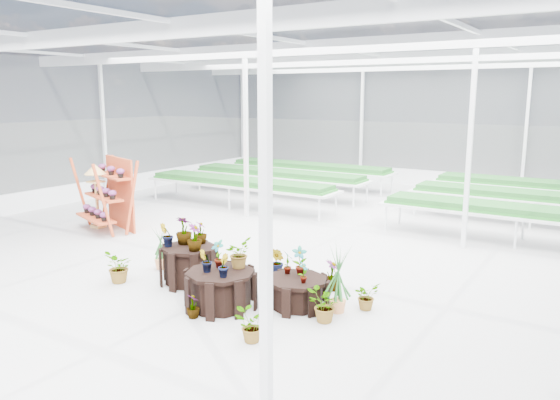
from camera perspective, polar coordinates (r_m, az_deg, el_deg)
The scene contains 10 objects.
ground_plane at distance 10.65m, azimuth -2.93°, elevation -7.63°, with size 24.00×24.00×0.00m, color gray.
greenhouse_shell at distance 10.16m, azimuth -3.06°, elevation 4.50°, with size 18.00×24.00×4.50m, color white, non-canonical shape.
steel_frame at distance 10.16m, azimuth -3.06°, elevation 4.50°, with size 18.00×24.00×4.50m, color silver, non-canonical shape.
nursery_benches at distance 16.77m, azimuth 11.36°, elevation 0.51°, with size 16.00×7.00×0.84m, color silver, non-canonical shape.
plinth_tall at distance 10.11m, azimuth -9.48°, elevation -6.71°, with size 1.02×1.02×0.70m, color black.
plinth_mid at distance 8.95m, azimuth -6.23°, elevation -9.26°, with size 1.15×1.15×0.61m, color black.
plinth_low at distance 8.98m, azimuth 1.69°, elevation -9.59°, with size 1.05×1.05×0.47m, color black.
shelf_rack at distance 14.42m, azimuth -17.78°, elevation 0.54°, with size 1.73×0.92×1.84m, color #B6421F, non-canonical shape.
bird_table at distance 14.80m, azimuth -18.61°, elevation 0.39°, with size 0.39×0.39×1.65m, color tan, non-canonical shape.
nursery_plants at distance 9.54m, azimuth -4.88°, elevation -6.87°, with size 4.91×3.01×1.25m.
Camera 1 is at (5.84, -8.24, 3.38)m, focal length 35.00 mm.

